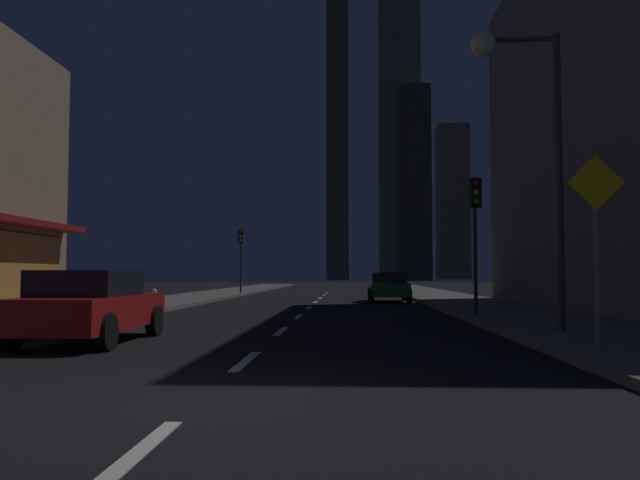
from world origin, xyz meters
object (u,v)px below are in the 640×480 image
car_parked_far (389,287)px  traffic_light_far_left (241,246)px  street_lamp_right (520,106)px  traffic_light_near_right (476,215)px  car_parked_near (89,306)px  pedestrian_crossing_sign (596,234)px  fire_hydrant_far_left (154,298)px

car_parked_far → traffic_light_far_left: 13.64m
street_lamp_right → traffic_light_near_right: bearing=88.8°
car_parked_near → car_parked_far: size_ratio=1.00×
car_parked_far → pedestrian_crossing_sign: bearing=-84.6°
car_parked_near → fire_hydrant_far_left: size_ratio=6.48×
car_parked_far → fire_hydrant_far_left: size_ratio=6.48×
car_parked_far → traffic_light_far_left: (-9.10, 9.86, 2.45)m
car_parked_near → street_lamp_right: (8.98, 1.30, 4.33)m
traffic_light_near_right → pedestrian_crossing_sign: bearing=-89.4°
car_parked_near → fire_hydrant_far_left: bearing=101.2°
street_lamp_right → car_parked_near: bearing=-171.7°
car_parked_far → traffic_light_near_right: size_ratio=1.01×
traffic_light_far_left → car_parked_far: bearing=-47.3°
car_parked_far → traffic_light_far_left: traffic_light_far_left is taller
car_parked_near → traffic_light_near_right: traffic_light_near_right is taller
street_lamp_right → pedestrian_crossing_sign: street_lamp_right is taller
traffic_light_far_left → pedestrian_crossing_sign: size_ratio=1.33×
car_parked_near → fire_hydrant_far_left: 11.82m
traffic_light_near_right → pedestrian_crossing_sign: size_ratio=1.33×
car_parked_near → traffic_light_far_left: bearing=93.8°
car_parked_near → fire_hydrant_far_left: (-2.30, 11.59, -0.29)m
car_parked_near → street_lamp_right: size_ratio=0.64×
car_parked_near → traffic_light_far_left: size_ratio=1.01×
car_parked_near → car_parked_far: bearing=69.0°
fire_hydrant_far_left → traffic_light_near_right: bearing=-22.7°
car_parked_far → fire_hydrant_far_left: bearing=-142.9°
fire_hydrant_far_left → traffic_light_far_left: size_ratio=0.16×
fire_hydrant_far_left → traffic_light_far_left: 17.28m
car_parked_near → pedestrian_crossing_sign: pedestrian_crossing_sign is taller
car_parked_far → pedestrian_crossing_sign: (2.00, -21.01, 1.28)m
fire_hydrant_far_left → pedestrian_crossing_sign: (11.50, -13.82, 1.56)m
traffic_light_far_left → street_lamp_right: bearing=-68.3°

